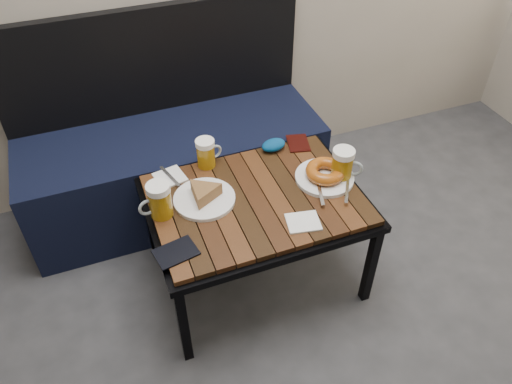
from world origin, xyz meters
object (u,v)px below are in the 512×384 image
object	(u,v)px
plate_pie	(204,195)
plate_bagel	(325,174)
cafe_table	(256,206)
beer_mug_right	(343,165)
passport_burgundy	(298,143)
beer_mug_centre	(206,153)
bench	(174,160)
knit_pouch	(273,145)
beer_mug_left	(159,200)
passport_navy	(176,252)

from	to	relation	value
plate_pie	plate_bagel	bearing A→B (deg)	-6.03
cafe_table	beer_mug_right	xyz separation A→B (m)	(0.36, -0.02, 0.11)
beer_mug_right	passport_burgundy	world-z (taller)	beer_mug_right
cafe_table	beer_mug_centre	bearing A→B (deg)	114.42
bench	plate_pie	distance (m)	0.59
cafe_table	knit_pouch	bearing A→B (deg)	55.25
cafe_table	beer_mug_centre	world-z (taller)	beer_mug_centre
cafe_table	plate_pie	xyz separation A→B (m)	(-0.19, 0.05, 0.07)
beer_mug_left	plate_pie	world-z (taller)	beer_mug_left
bench	cafe_table	size ratio (longest dim) A/B	1.67
cafe_table	passport_navy	size ratio (longest dim) A/B	5.87
passport_navy	beer_mug_left	bearing A→B (deg)	170.04
bench	plate_pie	xyz separation A→B (m)	(0.01, -0.54, 0.23)
bench	plate_bagel	world-z (taller)	bench
plate_pie	passport_burgundy	size ratio (longest dim) A/B	1.89
plate_pie	knit_pouch	bearing A→B (deg)	28.92
beer_mug_right	knit_pouch	bearing A→B (deg)	154.74
beer_mug_centre	beer_mug_left	bearing A→B (deg)	-152.61
plate_bagel	cafe_table	bearing A→B (deg)	-179.44
bench	knit_pouch	bearing A→B (deg)	-41.59
beer_mug_right	passport_navy	distance (m)	0.74
bench	knit_pouch	xyz separation A→B (m)	(0.38, -0.34, 0.22)
plate_bagel	beer_mug_right	bearing A→B (deg)	-16.15
beer_mug_right	plate_pie	xyz separation A→B (m)	(-0.55, 0.07, -0.04)
bench	beer_mug_right	size ratio (longest dim) A/B	9.98
plate_pie	knit_pouch	world-z (taller)	plate_pie
cafe_table	beer_mug_left	xyz separation A→B (m)	(-0.36, 0.04, 0.12)
plate_pie	knit_pouch	distance (m)	0.42
bench	beer_mug_centre	distance (m)	0.44
plate_bagel	passport_navy	distance (m)	0.68
beer_mug_left	beer_mug_centre	xyz separation A→B (m)	(0.24, 0.22, -0.01)
bench	passport_burgundy	bearing A→B (deg)	-34.12
beer_mug_right	plate_bagel	xyz separation A→B (m)	(-0.07, 0.02, -0.04)
knit_pouch	bench	bearing A→B (deg)	138.41
beer_mug_right	plate_bagel	distance (m)	0.08
beer_mug_centre	beer_mug_right	size ratio (longest dim) A/B	0.90
bench	cafe_table	xyz separation A→B (m)	(0.20, -0.60, 0.16)
plate_bagel	beer_mug_left	bearing A→B (deg)	176.87
bench	beer_mug_left	world-z (taller)	bench
beer_mug_centre	passport_burgundy	xyz separation A→B (m)	(0.42, -0.00, -0.06)
beer_mug_left	passport_navy	size ratio (longest dim) A/B	0.99
plate_bagel	passport_navy	size ratio (longest dim) A/B	2.07
cafe_table	passport_burgundy	distance (m)	0.40
bench	passport_burgundy	distance (m)	0.64
plate_bagel	knit_pouch	size ratio (longest dim) A/B	2.70
beer_mug_left	passport_navy	world-z (taller)	beer_mug_left
plate_pie	bench	bearing A→B (deg)	90.98
plate_pie	passport_navy	size ratio (longest dim) A/B	1.67
plate_bagel	knit_pouch	distance (m)	0.28
beer_mug_right	passport_navy	world-z (taller)	beer_mug_right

